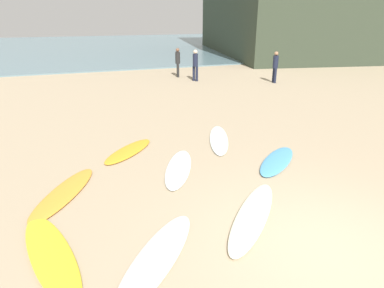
{
  "coord_description": "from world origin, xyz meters",
  "views": [
    {
      "loc": [
        -3.39,
        -3.17,
        3.42
      ],
      "look_at": [
        -0.68,
        4.35,
        0.3
      ],
      "focal_mm": 30.92,
      "sensor_mm": 36.0,
      "label": 1
    }
  ],
  "objects_px": {
    "beachgoer_near": "(275,66)",
    "surfboard_7": "(157,256)",
    "surfboard_3": "(253,215)",
    "surfboard_5": "(277,161)",
    "beachgoer_mid": "(178,61)",
    "surfboard_4": "(179,168)",
    "surfboard_2": "(51,254)",
    "surfboard_8": "(129,151)",
    "surfboard_0": "(64,193)",
    "beachgoer_far": "(195,64)",
    "surfboard_1": "(219,139)"
  },
  "relations": [
    {
      "from": "surfboard_2",
      "to": "surfboard_7",
      "type": "xyz_separation_m",
      "value": [
        1.51,
        -0.59,
        -0.0
      ]
    },
    {
      "from": "surfboard_2",
      "to": "surfboard_4",
      "type": "relative_size",
      "value": 1.11
    },
    {
      "from": "beachgoer_far",
      "to": "surfboard_8",
      "type": "bearing_deg",
      "value": 114.01
    },
    {
      "from": "surfboard_7",
      "to": "surfboard_8",
      "type": "bearing_deg",
      "value": -54.1
    },
    {
      "from": "surfboard_3",
      "to": "surfboard_5",
      "type": "relative_size",
      "value": 1.25
    },
    {
      "from": "surfboard_2",
      "to": "beachgoer_near",
      "type": "height_order",
      "value": "beachgoer_near"
    },
    {
      "from": "surfboard_4",
      "to": "surfboard_8",
      "type": "bearing_deg",
      "value": 146.77
    },
    {
      "from": "surfboard_2",
      "to": "beachgoer_near",
      "type": "relative_size",
      "value": 1.48
    },
    {
      "from": "surfboard_5",
      "to": "surfboard_1",
      "type": "bearing_deg",
      "value": 159.4
    },
    {
      "from": "surfboard_0",
      "to": "beachgoer_near",
      "type": "relative_size",
      "value": 1.39
    },
    {
      "from": "surfboard_4",
      "to": "surfboard_2",
      "type": "bearing_deg",
      "value": -116.48
    },
    {
      "from": "surfboard_3",
      "to": "surfboard_0",
      "type": "bearing_deg",
      "value": -169.43
    },
    {
      "from": "surfboard_7",
      "to": "beachgoer_near",
      "type": "xyz_separation_m",
      "value": [
        9.41,
        11.43,
        0.88
      ]
    },
    {
      "from": "surfboard_5",
      "to": "surfboard_8",
      "type": "xyz_separation_m",
      "value": [
        -3.37,
        1.91,
        -0.01
      ]
    },
    {
      "from": "surfboard_0",
      "to": "surfboard_1",
      "type": "bearing_deg",
      "value": -127.92
    },
    {
      "from": "surfboard_1",
      "to": "beachgoer_far",
      "type": "relative_size",
      "value": 1.47
    },
    {
      "from": "surfboard_3",
      "to": "beachgoer_mid",
      "type": "height_order",
      "value": "beachgoer_mid"
    },
    {
      "from": "surfboard_7",
      "to": "beachgoer_far",
      "type": "height_order",
      "value": "beachgoer_far"
    },
    {
      "from": "surfboard_5",
      "to": "beachgoer_near",
      "type": "height_order",
      "value": "beachgoer_near"
    },
    {
      "from": "surfboard_3",
      "to": "surfboard_7",
      "type": "relative_size",
      "value": 1.1
    },
    {
      "from": "surfboard_7",
      "to": "beachgoer_mid",
      "type": "xyz_separation_m",
      "value": [
        5.03,
        14.89,
        0.88
      ]
    },
    {
      "from": "surfboard_2",
      "to": "surfboard_4",
      "type": "bearing_deg",
      "value": -155.89
    },
    {
      "from": "surfboard_2",
      "to": "surfboard_0",
      "type": "bearing_deg",
      "value": -110.55
    },
    {
      "from": "surfboard_2",
      "to": "surfboard_4",
      "type": "xyz_separation_m",
      "value": [
        2.75,
        2.23,
        -0.0
      ]
    },
    {
      "from": "surfboard_2",
      "to": "surfboard_3",
      "type": "relative_size",
      "value": 0.96
    },
    {
      "from": "beachgoer_mid",
      "to": "beachgoer_far",
      "type": "bearing_deg",
      "value": 32.17
    },
    {
      "from": "surfboard_8",
      "to": "beachgoer_near",
      "type": "xyz_separation_m",
      "value": [
        9.11,
        7.13,
        0.88
      ]
    },
    {
      "from": "surfboard_5",
      "to": "surfboard_8",
      "type": "relative_size",
      "value": 1.05
    },
    {
      "from": "surfboard_0",
      "to": "surfboard_1",
      "type": "xyz_separation_m",
      "value": [
        4.27,
        1.8,
        -0.0
      ]
    },
    {
      "from": "beachgoer_near",
      "to": "surfboard_7",
      "type": "bearing_deg",
      "value": 150.39
    },
    {
      "from": "surfboard_3",
      "to": "beachgoer_far",
      "type": "relative_size",
      "value": 1.5
    },
    {
      "from": "beachgoer_near",
      "to": "beachgoer_far",
      "type": "distance_m",
      "value": 4.3
    },
    {
      "from": "beachgoer_mid",
      "to": "surfboard_5",
      "type": "bearing_deg",
      "value": 7.13
    },
    {
      "from": "surfboard_5",
      "to": "beachgoer_mid",
      "type": "xyz_separation_m",
      "value": [
        1.37,
        12.51,
        0.88
      ]
    },
    {
      "from": "surfboard_4",
      "to": "surfboard_5",
      "type": "relative_size",
      "value": 1.08
    },
    {
      "from": "surfboard_4",
      "to": "surfboard_7",
      "type": "height_order",
      "value": "same"
    },
    {
      "from": "surfboard_2",
      "to": "surfboard_3",
      "type": "xyz_separation_m",
      "value": [
        3.41,
        -0.12,
        0.01
      ]
    },
    {
      "from": "surfboard_1",
      "to": "beachgoer_near",
      "type": "xyz_separation_m",
      "value": [
        6.46,
        7.13,
        0.88
      ]
    },
    {
      "from": "surfboard_2",
      "to": "beachgoer_mid",
      "type": "distance_m",
      "value": 15.75
    },
    {
      "from": "surfboard_0",
      "to": "beachgoer_far",
      "type": "bearing_deg",
      "value": -93.21
    },
    {
      "from": "surfboard_1",
      "to": "surfboard_3",
      "type": "relative_size",
      "value": 0.98
    },
    {
      "from": "surfboard_4",
      "to": "beachgoer_mid",
      "type": "relative_size",
      "value": 1.32
    },
    {
      "from": "beachgoer_near",
      "to": "beachgoer_far",
      "type": "height_order",
      "value": "beachgoer_far"
    },
    {
      "from": "surfboard_1",
      "to": "surfboard_3",
      "type": "bearing_deg",
      "value": 96.69
    },
    {
      "from": "beachgoer_near",
      "to": "surfboard_3",
      "type": "bearing_deg",
      "value": 155.4
    },
    {
      "from": "surfboard_1",
      "to": "beachgoer_mid",
      "type": "distance_m",
      "value": 10.83
    },
    {
      "from": "surfboard_0",
      "to": "surfboard_3",
      "type": "bearing_deg",
      "value": 177.03
    },
    {
      "from": "surfboard_4",
      "to": "beachgoer_mid",
      "type": "height_order",
      "value": "beachgoer_mid"
    },
    {
      "from": "surfboard_4",
      "to": "surfboard_5",
      "type": "distance_m",
      "value": 2.47
    },
    {
      "from": "surfboard_1",
      "to": "surfboard_4",
      "type": "height_order",
      "value": "surfboard_4"
    }
  ]
}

